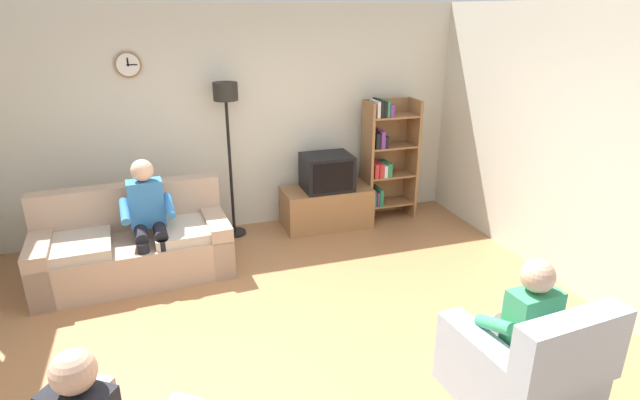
# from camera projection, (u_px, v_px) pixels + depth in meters

# --- Properties ---
(ground_plane) EXTENTS (12.00, 12.00, 0.00)m
(ground_plane) POSITION_uv_depth(u_px,v_px,m) (297.00, 342.00, 4.25)
(ground_plane) COLOR #9E6B42
(back_wall_assembly) EXTENTS (6.20, 0.17, 2.70)m
(back_wall_assembly) POSITION_uv_depth(u_px,v_px,m) (236.00, 120.00, 6.14)
(back_wall_assembly) COLOR beige
(back_wall_assembly) RESTS_ON ground_plane
(right_wall) EXTENTS (0.12, 5.80, 2.70)m
(right_wall) POSITION_uv_depth(u_px,v_px,m) (598.00, 158.00, 4.60)
(right_wall) COLOR beige
(right_wall) RESTS_ON ground_plane
(couch) EXTENTS (1.95, 1.00, 0.90)m
(couch) POSITION_uv_depth(u_px,v_px,m) (134.00, 247.00, 5.22)
(couch) COLOR tan
(couch) RESTS_ON ground_plane
(tv_stand) EXTENTS (1.10, 0.56, 0.50)m
(tv_stand) POSITION_uv_depth(u_px,v_px,m) (326.00, 207.00, 6.46)
(tv_stand) COLOR olive
(tv_stand) RESTS_ON ground_plane
(tv) EXTENTS (0.60, 0.49, 0.44)m
(tv) POSITION_uv_depth(u_px,v_px,m) (327.00, 172.00, 6.27)
(tv) COLOR black
(tv) RESTS_ON tv_stand
(bookshelf) EXTENTS (0.68, 0.36, 1.58)m
(bookshelf) POSITION_uv_depth(u_px,v_px,m) (385.00, 157.00, 6.56)
(bookshelf) COLOR olive
(bookshelf) RESTS_ON ground_plane
(floor_lamp) EXTENTS (0.28, 0.28, 1.85)m
(floor_lamp) POSITION_uv_depth(u_px,v_px,m) (227.00, 118.00, 5.78)
(floor_lamp) COLOR black
(floor_lamp) RESTS_ON ground_plane
(armchair_near_bookshelf) EXTENTS (0.87, 0.94, 0.90)m
(armchair_near_bookshelf) POSITION_uv_depth(u_px,v_px,m) (523.00, 368.00, 3.50)
(armchair_near_bookshelf) COLOR #9EADBC
(armchair_near_bookshelf) RESTS_ON ground_plane
(person_on_couch) EXTENTS (0.53, 0.55, 1.24)m
(person_on_couch) POSITION_uv_depth(u_px,v_px,m) (148.00, 214.00, 5.04)
(person_on_couch) COLOR #3372B2
(person_on_couch) RESTS_ON ground_plane
(person_in_right_armchair) EXTENTS (0.54, 0.56, 1.12)m
(person_in_right_armchair) POSITION_uv_depth(u_px,v_px,m) (519.00, 323.00, 3.47)
(person_in_right_armchair) COLOR #338C59
(person_in_right_armchair) RESTS_ON ground_plane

